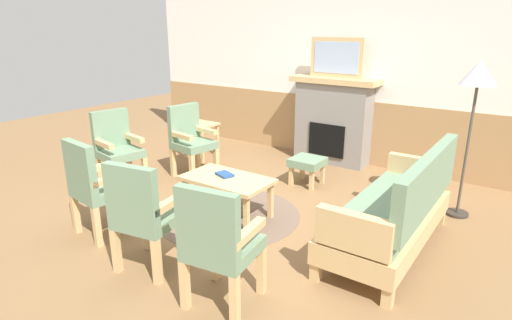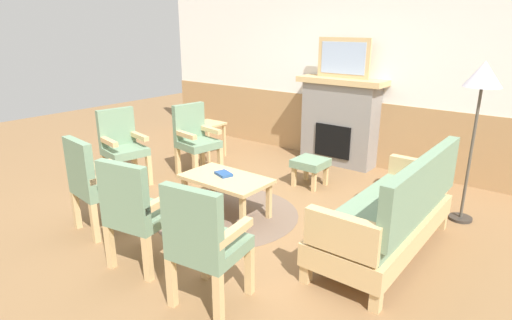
{
  "view_description": "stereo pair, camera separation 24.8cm",
  "coord_description": "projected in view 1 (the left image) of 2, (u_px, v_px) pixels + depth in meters",
  "views": [
    {
      "loc": [
        2.61,
        -3.36,
        2.02
      ],
      "look_at": [
        0.0,
        0.35,
        0.55
      ],
      "focal_mm": 29.6,
      "sensor_mm": 36.0,
      "label": 1
    },
    {
      "loc": [
        2.81,
        -3.22,
        2.02
      ],
      "look_at": [
        0.0,
        0.35,
        0.55
      ],
      "focal_mm": 29.6,
      "sensor_mm": 36.0,
      "label": 2
    }
  ],
  "objects": [
    {
      "name": "fireplace",
      "position": [
        333.0,
        120.0,
        6.29
      ],
      "size": [
        1.3,
        0.44,
        1.28
      ],
      "color": "gray",
      "rests_on": "ground_plane"
    },
    {
      "name": "ground_plane",
      "position": [
        238.0,
        215.0,
        4.67
      ],
      "size": [
        14.0,
        14.0,
        0.0
      ],
      "primitive_type": "plane",
      "color": "olive"
    },
    {
      "name": "couch",
      "position": [
        395.0,
        211.0,
        3.83
      ],
      "size": [
        0.7,
        1.8,
        0.98
      ],
      "color": "tan",
      "rests_on": "ground_plane"
    },
    {
      "name": "armchair_by_window_left",
      "position": [
        117.0,
        146.0,
        5.37
      ],
      "size": [
        0.56,
        0.56,
        0.98
      ],
      "color": "tan",
      "rests_on": "ground_plane"
    },
    {
      "name": "book_on_table",
      "position": [
        225.0,
        174.0,
        4.59
      ],
      "size": [
        0.23,
        0.19,
        0.03
      ],
      "primitive_type": "cube",
      "rotation": [
        0.0,
        0.0,
        -0.32
      ],
      "color": "navy",
      "rests_on": "coffee_table"
    },
    {
      "name": "armchair_corner_left",
      "position": [
        95.0,
        184.0,
        4.09
      ],
      "size": [
        0.53,
        0.53,
        0.98
      ],
      "color": "tan",
      "rests_on": "ground_plane"
    },
    {
      "name": "footstool",
      "position": [
        307.0,
        164.0,
        5.48
      ],
      "size": [
        0.4,
        0.4,
        0.36
      ],
      "color": "tan",
      "rests_on": "ground_plane"
    },
    {
      "name": "wall_back",
      "position": [
        343.0,
        74.0,
        6.29
      ],
      "size": [
        7.2,
        0.14,
        2.7
      ],
      "color": "white",
      "rests_on": "ground_plane"
    },
    {
      "name": "armchair_front_left",
      "position": [
        144.0,
        212.0,
        3.48
      ],
      "size": [
        0.56,
        0.56,
        0.98
      ],
      "color": "tan",
      "rests_on": "ground_plane"
    },
    {
      "name": "framed_picture",
      "position": [
        336.0,
        58.0,
        6.02
      ],
      "size": [
        0.8,
        0.04,
        0.56
      ],
      "color": "tan",
      "rests_on": "fireplace"
    },
    {
      "name": "round_rug",
      "position": [
        228.0,
        215.0,
        4.67
      ],
      "size": [
        1.59,
        1.59,
        0.01
      ],
      "primitive_type": "cylinder",
      "color": "brown",
      "rests_on": "ground_plane"
    },
    {
      "name": "floor_lamp_by_couch",
      "position": [
        478.0,
        83.0,
        4.24
      ],
      "size": [
        0.36,
        0.36,
        1.68
      ],
      "color": "#332D28",
      "rests_on": "ground_plane"
    },
    {
      "name": "armchair_front_center",
      "position": [
        218.0,
        241.0,
        3.01
      ],
      "size": [
        0.54,
        0.54,
        0.98
      ],
      "color": "tan",
      "rests_on": "ground_plane"
    },
    {
      "name": "side_table",
      "position": [
        201.0,
        131.0,
        6.55
      ],
      "size": [
        0.44,
        0.44,
        0.55
      ],
      "color": "tan",
      "rests_on": "ground_plane"
    },
    {
      "name": "armchair_near_fireplace",
      "position": [
        190.0,
        138.0,
        5.75
      ],
      "size": [
        0.55,
        0.55,
        0.98
      ],
      "color": "tan",
      "rests_on": "ground_plane"
    },
    {
      "name": "coffee_table",
      "position": [
        227.0,
        182.0,
        4.56
      ],
      "size": [
        0.96,
        0.56,
        0.44
      ],
      "color": "tan",
      "rests_on": "ground_plane"
    }
  ]
}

